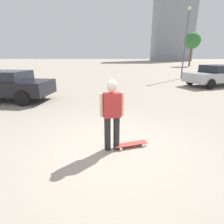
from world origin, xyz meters
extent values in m
plane|color=gray|center=(0.00, 0.00, 0.00)|extent=(220.00, 220.00, 0.00)
cylinder|color=#262628|center=(-0.02, 0.11, 0.42)|extent=(0.15, 0.15, 0.83)
cylinder|color=#262628|center=(0.02, -0.11, 0.42)|extent=(0.15, 0.15, 0.83)
cube|color=#B22D2D|center=(0.00, 0.00, 1.12)|extent=(0.28, 0.43, 0.57)
cylinder|color=beige|center=(-0.05, 0.23, 1.13)|extent=(0.08, 0.08, 0.54)
cylinder|color=beige|center=(0.05, -0.23, 1.13)|extent=(0.08, 0.08, 0.54)
sphere|color=beige|center=(0.00, 0.00, 1.54)|extent=(0.23, 0.23, 0.23)
sphere|color=silver|center=(0.00, 0.00, 1.58)|extent=(0.24, 0.24, 0.24)
cube|color=#A5332D|center=(0.11, -0.46, 0.08)|extent=(0.46, 0.88, 0.01)
cylinder|color=silver|center=(-0.09, -0.22, 0.04)|extent=(0.05, 0.08, 0.08)
cylinder|color=silver|center=(0.12, -0.15, 0.04)|extent=(0.05, 0.08, 0.08)
cylinder|color=silver|center=(0.10, -0.78, 0.04)|extent=(0.05, 0.08, 0.08)
cylinder|color=silver|center=(0.31, -0.71, 0.04)|extent=(0.05, 0.08, 0.08)
cube|color=black|center=(4.73, 5.45, 0.68)|extent=(2.19, 4.67, 0.67)
cube|color=#1E232D|center=(4.72, 5.34, 1.25)|extent=(1.77, 2.18, 0.45)
cylinder|color=black|center=(3.72, 4.14, 0.35)|extent=(0.27, 0.71, 0.69)
cylinder|color=black|center=(5.47, 3.98, 0.35)|extent=(0.27, 0.71, 0.69)
cube|color=#ADB2B7|center=(9.56, -7.47, 0.67)|extent=(3.46, 5.00, 0.66)
cube|color=#1E232D|center=(9.61, -7.58, 1.26)|extent=(2.33, 2.56, 0.52)
cylinder|color=black|center=(8.16, -6.48, 0.34)|extent=(0.44, 0.70, 0.67)
cylinder|color=black|center=(9.89, -5.79, 0.34)|extent=(0.44, 0.70, 0.67)
cylinder|color=black|center=(10.96, -8.46, 0.34)|extent=(0.44, 0.70, 0.67)
cube|color=gray|center=(71.74, -21.62, 15.22)|extent=(11.36, 13.85, 30.44)
cylinder|color=brown|center=(34.39, -15.26, 1.94)|extent=(0.35, 0.35, 3.88)
sphere|color=#2D6B33|center=(34.39, -15.26, 5.00)|extent=(3.20, 3.20, 3.20)
cylinder|color=#59595E|center=(13.65, -6.41, 2.99)|extent=(0.12, 0.12, 5.99)
sphere|color=beige|center=(13.65, -6.41, 6.11)|extent=(0.28, 0.28, 0.28)
camera|label=1|loc=(-3.81, -0.10, 2.19)|focal=28.00mm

